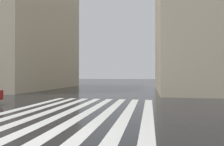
{
  "coord_description": "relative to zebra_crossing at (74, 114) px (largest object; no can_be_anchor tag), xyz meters",
  "views": [
    {
      "loc": [
        -5.54,
        -3.22,
        1.84
      ],
      "look_at": [
        8.24,
        -0.71,
        2.03
      ],
      "focal_mm": 33.33,
      "sensor_mm": 36.0,
      "label": 1
    }
  ],
  "objects": [
    {
      "name": "zebra_crossing",
      "position": [
        0.0,
        0.0,
        0.0
      ],
      "size": [
        13.0,
        7.5,
        0.01
      ],
      "color": "silver",
      "rests_on": "ground_plane"
    },
    {
      "name": "ground_plane",
      "position": [
        -4.0,
        -0.37,
        -0.0
      ],
      "size": [
        220.0,
        220.0,
        0.0
      ],
      "primitive_type": "plane",
      "color": "black"
    }
  ]
}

